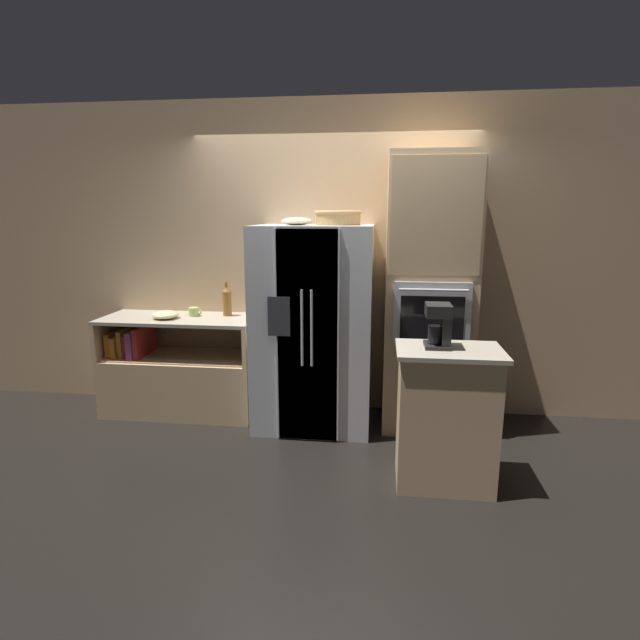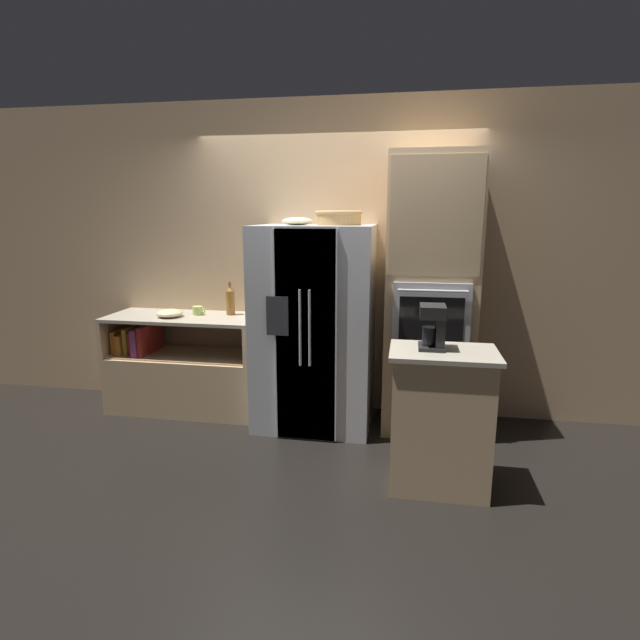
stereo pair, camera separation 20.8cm
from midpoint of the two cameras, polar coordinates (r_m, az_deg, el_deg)
ground_plane at (r=4.50m, az=-0.44°, el=-11.76°), size 20.00×20.00×0.00m
wall_back at (r=4.58m, az=0.27°, el=6.86°), size 12.00×0.06×2.80m
counter_left at (r=4.86m, az=-16.87°, el=-6.27°), size 1.39×0.59×0.90m
refrigerator at (r=4.27m, az=-2.11°, el=-0.87°), size 0.98×0.81×1.72m
wall_oven at (r=4.25m, az=10.95°, el=2.76°), size 0.72×0.68×2.29m
island_counter at (r=3.50m, az=12.51°, el=-10.74°), size 0.69×0.48×0.95m
wicker_basket at (r=4.18m, az=0.63°, el=11.67°), size 0.39×0.39×0.12m
fruit_bowl at (r=4.15m, az=-4.17°, el=11.20°), size 0.25×0.25×0.06m
bottle_tall at (r=4.65m, az=-11.85°, el=2.13°), size 0.08×0.08×0.31m
mug at (r=4.71m, az=-15.46°, el=0.90°), size 0.12×0.09×0.08m
mixing_bowl at (r=4.68m, az=-18.49°, el=0.58°), size 0.23×0.23×0.07m
coffee_maker at (r=3.33m, az=11.88°, el=-0.44°), size 0.16×0.20×0.29m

